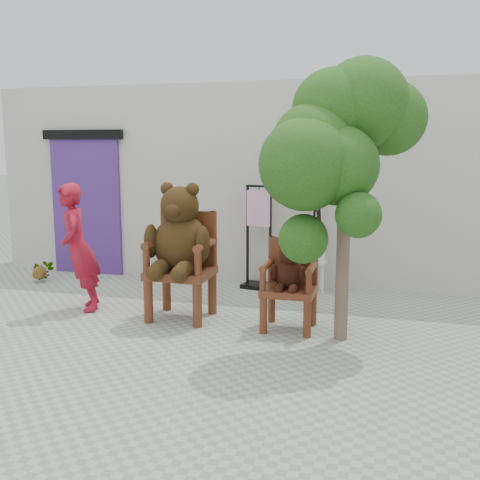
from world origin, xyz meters
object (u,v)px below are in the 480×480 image
Objects in this scene: chair_small at (290,276)px; display_stand at (259,249)px; cafe_table at (167,253)px; chair_big at (181,243)px; person at (79,248)px; stool_bucket at (316,248)px; tree at (338,139)px.

display_stand reaches higher than chair_small.
cafe_table is 0.47× the size of display_stand.
chair_small is at bearing -1.89° from chair_big.
chair_big is 1.60× the size of chair_small.
cafe_table is at bearing 142.28° from chair_small.
person reaches higher than cafe_table.
chair_big reaches higher than person.
stool_bucket is 2.60m from tree.
chair_big is at bearing -98.59° from display_stand.
cafe_table is at bearing 179.99° from stool_bucket.
tree reaches higher than chair_small.
stool_bucket is (2.30, -0.00, 0.20)m from cafe_table.
person is 0.54× the size of tree.
display_stand is 0.51× the size of tree.
cafe_table is 0.48× the size of stool_bucket.
tree is at bearing -47.72° from display_stand.
chair_big is 1.09× the size of display_stand.
chair_small is 1.66m from tree.
display_stand is at bearing 102.05° from person.
stool_bucket is at bearing 92.12° from person.
chair_small is 0.68× the size of display_stand.
chair_big is at bearing 178.11° from chair_small.
person is at bearing -148.19° from stool_bucket.
person is 2.58m from display_stand.
chair_big is at bearing -129.90° from stool_bucket.
chair_small is 1.73m from stool_bucket.
chair_small is 2.70m from person.
stool_bucket is at bearing -0.01° from cafe_table.
chair_big reaches higher than display_stand.
display_stand is 1.04× the size of stool_bucket.
chair_small is 1.46× the size of cafe_table.
stool_bucket is 0.49× the size of tree.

